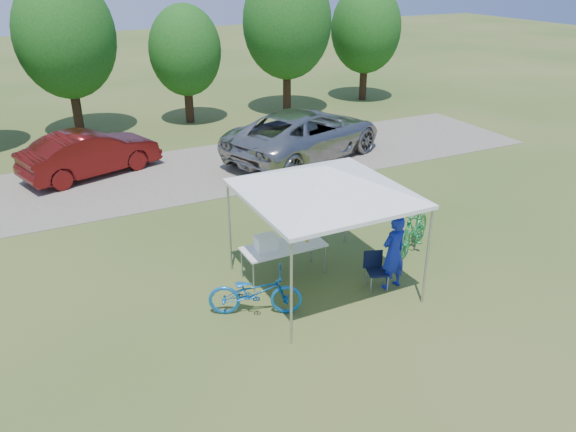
# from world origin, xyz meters

# --- Properties ---
(ground) EXTENTS (100.00, 100.00, 0.00)m
(ground) POSITION_xyz_m (0.00, 0.00, 0.00)
(ground) COLOR #2D5119
(ground) RESTS_ON ground
(gravel_strip) EXTENTS (24.00, 5.00, 0.02)m
(gravel_strip) POSITION_xyz_m (0.00, 8.00, 0.01)
(gravel_strip) COLOR gray
(gravel_strip) RESTS_ON ground
(canopy) EXTENTS (4.53, 4.53, 3.00)m
(canopy) POSITION_xyz_m (0.00, 0.00, 2.65)
(canopy) COLOR #A5A5AA
(canopy) RESTS_ON ground
(treeline) EXTENTS (24.89, 4.28, 6.30)m
(treeline) POSITION_xyz_m (-0.29, 14.05, 3.53)
(treeline) COLOR #382314
(treeline) RESTS_ON ground
(folding_table) EXTENTS (1.82, 0.76, 0.75)m
(folding_table) POSITION_xyz_m (-0.57, 0.71, 0.70)
(folding_table) COLOR white
(folding_table) RESTS_ON ground
(folding_chair) EXTENTS (0.52, 0.54, 0.80)m
(folding_chair) POSITION_xyz_m (0.99, -0.52, 0.47)
(folding_chair) COLOR black
(folding_chair) RESTS_ON ground
(cooler) EXTENTS (0.47, 0.32, 0.34)m
(cooler) POSITION_xyz_m (-0.98, 0.71, 0.92)
(cooler) COLOR white
(cooler) RESTS_ON folding_table
(ice_cream_cup) EXTENTS (0.07, 0.07, 0.05)m
(ice_cream_cup) POSITION_xyz_m (-0.02, 0.66, 0.77)
(ice_cream_cup) COLOR gold
(ice_cream_cup) RESTS_ON folding_table
(cyclist) EXTENTS (0.65, 0.48, 1.66)m
(cyclist) POSITION_xyz_m (1.29, -0.71, 0.83)
(cyclist) COLOR #1424A4
(cyclist) RESTS_ON ground
(bike_blue) EXTENTS (1.94, 1.36, 0.97)m
(bike_blue) POSITION_xyz_m (-1.69, -0.32, 0.48)
(bike_blue) COLOR #1465B3
(bike_blue) RESTS_ON ground
(bike_green) EXTENTS (1.81, 1.38, 1.09)m
(bike_green) POSITION_xyz_m (2.77, 0.47, 0.54)
(bike_green) COLOR #1C7F3C
(bike_green) RESTS_ON ground
(minivan) EXTENTS (6.78, 4.93, 1.71)m
(minivan) POSITION_xyz_m (3.67, 7.66, 0.88)
(minivan) COLOR #9C9C98
(minivan) RESTS_ON gravel_strip
(sedan) EXTENTS (4.61, 2.80, 1.44)m
(sedan) POSITION_xyz_m (-3.30, 9.24, 0.74)
(sedan) COLOR #57100E
(sedan) RESTS_ON gravel_strip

